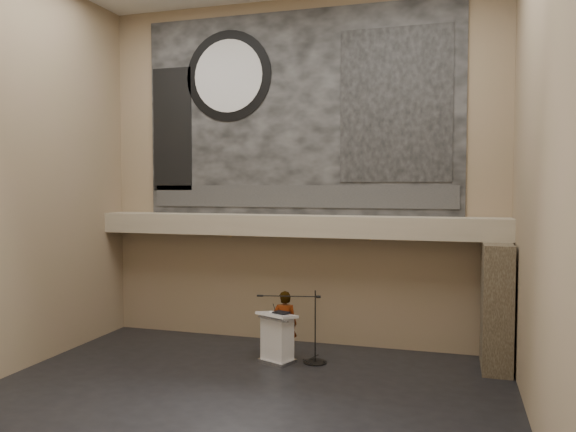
% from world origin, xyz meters
% --- Properties ---
extents(floor, '(10.00, 10.00, 0.00)m').
position_xyz_m(floor, '(0.00, 0.00, 0.00)').
color(floor, black).
rests_on(floor, ground).
extents(wall_back, '(10.00, 0.02, 8.50)m').
position_xyz_m(wall_back, '(0.00, 4.00, 4.25)').
color(wall_back, '#877555').
rests_on(wall_back, floor).
extents(wall_front, '(10.00, 0.02, 8.50)m').
position_xyz_m(wall_front, '(0.00, -4.00, 4.25)').
color(wall_front, '#877555').
rests_on(wall_front, floor).
extents(wall_left, '(0.02, 8.00, 8.50)m').
position_xyz_m(wall_left, '(-5.00, 0.00, 4.25)').
color(wall_left, '#877555').
rests_on(wall_left, floor).
extents(wall_right, '(0.02, 8.00, 8.50)m').
position_xyz_m(wall_right, '(5.00, 0.00, 4.25)').
color(wall_right, '#877555').
rests_on(wall_right, floor).
extents(soffit, '(10.00, 0.80, 0.50)m').
position_xyz_m(soffit, '(0.00, 3.60, 2.95)').
color(soffit, gray).
rests_on(soffit, wall_back).
extents(sprinkler_left, '(0.04, 0.04, 0.06)m').
position_xyz_m(sprinkler_left, '(-1.60, 3.55, 2.67)').
color(sprinkler_left, '#B2893D').
rests_on(sprinkler_left, soffit).
extents(sprinkler_right, '(0.04, 0.04, 0.06)m').
position_xyz_m(sprinkler_right, '(1.90, 3.55, 2.67)').
color(sprinkler_right, '#B2893D').
rests_on(sprinkler_right, soffit).
extents(banner, '(8.00, 0.05, 5.00)m').
position_xyz_m(banner, '(0.00, 3.97, 5.70)').
color(banner, black).
rests_on(banner, wall_back).
extents(banner_text_strip, '(7.76, 0.02, 0.55)m').
position_xyz_m(banner_text_strip, '(0.00, 3.93, 3.65)').
color(banner_text_strip, '#2D2D2D').
rests_on(banner_text_strip, banner).
extents(banner_clock_rim, '(2.30, 0.02, 2.30)m').
position_xyz_m(banner_clock_rim, '(-1.80, 3.93, 6.70)').
color(banner_clock_rim, black).
rests_on(banner_clock_rim, banner).
extents(banner_clock_face, '(1.84, 0.02, 1.84)m').
position_xyz_m(banner_clock_face, '(-1.80, 3.91, 6.70)').
color(banner_clock_face, silver).
rests_on(banner_clock_face, banner).
extents(banner_building_print, '(2.60, 0.02, 3.60)m').
position_xyz_m(banner_building_print, '(2.40, 3.93, 5.80)').
color(banner_building_print, black).
rests_on(banner_building_print, banner).
extents(banner_brick_print, '(1.10, 0.02, 3.20)m').
position_xyz_m(banner_brick_print, '(-3.40, 3.93, 5.40)').
color(banner_brick_print, black).
rests_on(banner_brick_print, banner).
extents(stone_pier, '(0.60, 1.40, 2.70)m').
position_xyz_m(stone_pier, '(4.65, 3.15, 1.35)').
color(stone_pier, '#3E3426').
rests_on(stone_pier, floor).
extents(lectern, '(0.95, 0.83, 1.14)m').
position_xyz_m(lectern, '(0.05, 2.21, 0.55)').
color(lectern, silver).
rests_on(lectern, floor).
extents(binder, '(0.39, 0.35, 0.04)m').
position_xyz_m(binder, '(0.14, 2.21, 1.12)').
color(binder, black).
rests_on(binder, lectern).
extents(papers, '(0.26, 0.32, 0.00)m').
position_xyz_m(papers, '(-0.04, 2.21, 1.10)').
color(papers, silver).
rests_on(papers, lectern).
extents(speaker_person, '(0.61, 0.46, 1.53)m').
position_xyz_m(speaker_person, '(0.10, 2.61, 0.77)').
color(speaker_person, white).
rests_on(speaker_person, floor).
extents(mic_stand, '(1.53, 0.53, 1.61)m').
position_xyz_m(mic_stand, '(0.81, 2.43, 0.25)').
color(mic_stand, black).
rests_on(mic_stand, floor).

